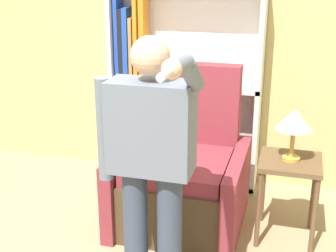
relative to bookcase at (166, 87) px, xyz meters
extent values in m
cube|color=tan|center=(0.16, 0.16, 0.51)|extent=(8.00, 0.06, 2.80)
cube|color=white|center=(-0.48, -0.02, 0.04)|extent=(0.04, 0.28, 1.86)
cube|color=white|center=(0.85, -0.02, 0.04)|extent=(0.04, 0.28, 1.86)
cube|color=white|center=(0.18, 0.11, 0.04)|extent=(1.37, 0.01, 1.86)
cube|color=white|center=(0.18, -0.02, -0.87)|extent=(1.37, 0.28, 0.04)
cube|color=white|center=(0.18, -0.02, 0.04)|extent=(1.37, 0.28, 0.04)
cube|color=orange|center=(-0.43, -0.02, -0.44)|extent=(0.05, 0.19, 0.83)
cube|color=black|center=(-0.38, -0.02, -0.47)|extent=(0.03, 0.18, 0.77)
cube|color=#337070|center=(-0.35, -0.02, -0.51)|extent=(0.03, 0.18, 0.69)
cube|color=#1E47B2|center=(-0.30, -0.02, -0.55)|extent=(0.05, 0.17, 0.60)
cube|color=#337070|center=(-0.24, -0.02, -0.50)|extent=(0.04, 0.23, 0.70)
cube|color=#1E47B2|center=(-0.20, -0.02, -0.55)|extent=(0.03, 0.21, 0.60)
cube|color=#238438|center=(-0.17, -0.02, -0.55)|extent=(0.03, 0.16, 0.60)
cube|color=#1E47B2|center=(-0.44, -0.02, 0.47)|extent=(0.04, 0.18, 0.82)
cube|color=black|center=(-0.39, -0.02, 0.38)|extent=(0.04, 0.18, 0.64)
cube|color=#1E47B2|center=(-0.34, -0.02, 0.38)|extent=(0.05, 0.24, 0.65)
cube|color=#9E7A47|center=(-0.29, -0.02, 0.34)|extent=(0.03, 0.23, 0.57)
cube|color=orange|center=(-0.25, -0.02, 0.44)|extent=(0.03, 0.20, 0.76)
cube|color=orange|center=(-0.20, -0.02, 0.45)|extent=(0.05, 0.16, 0.77)
cube|color=#4C3823|center=(0.35, -0.83, -0.67)|extent=(0.77, 0.85, 0.45)
cube|color=maroon|center=(0.35, -0.87, -0.38)|extent=(0.73, 0.73, 0.12)
cube|color=maroon|center=(0.35, -0.44, -0.17)|extent=(0.77, 0.16, 0.99)
cube|color=maroon|center=(-0.08, -0.83, -0.59)|extent=(0.10, 0.93, 0.61)
cube|color=maroon|center=(0.79, -0.83, -0.59)|extent=(0.10, 0.93, 0.61)
cylinder|color=#384256|center=(0.28, -1.66, -0.48)|extent=(0.15, 0.15, 0.83)
cylinder|color=#384256|center=(0.50, -1.66, -0.48)|extent=(0.15, 0.15, 0.83)
cube|color=slate|center=(0.39, -1.66, 0.20)|extent=(0.48, 0.24, 0.53)
sphere|color=#DBAD89|center=(0.39, -1.66, 0.61)|extent=(0.22, 0.22, 0.22)
cylinder|color=slate|center=(0.11, -1.66, 0.16)|extent=(0.09, 0.09, 0.61)
cylinder|color=slate|center=(0.64, -1.77, 0.55)|extent=(0.09, 0.28, 0.23)
cylinder|color=slate|center=(0.64, -2.02, 0.64)|extent=(0.08, 0.27, 0.10)
sphere|color=#DBAD89|center=(0.64, -2.15, 0.65)|extent=(0.09, 0.09, 0.09)
cylinder|color=white|center=(0.64, -2.24, 0.65)|extent=(0.04, 0.15, 0.04)
cube|color=brown|center=(1.16, -0.80, -0.28)|extent=(0.44, 0.44, 0.04)
cylinder|color=brown|center=(0.97, -0.99, -0.59)|extent=(0.04, 0.04, 0.60)
cylinder|color=brown|center=(1.35, -0.99, -0.59)|extent=(0.04, 0.04, 0.60)
cylinder|color=brown|center=(0.97, -0.61, -0.59)|extent=(0.04, 0.04, 0.60)
cylinder|color=brown|center=(1.35, -0.61, -0.59)|extent=(0.04, 0.04, 0.60)
cylinder|color=gold|center=(1.16, -0.80, -0.25)|extent=(0.13, 0.13, 0.02)
cylinder|color=gold|center=(1.16, -0.80, -0.13)|extent=(0.03, 0.03, 0.21)
cone|color=beige|center=(1.16, -0.80, 0.05)|extent=(0.27, 0.27, 0.15)
camera|label=1|loc=(1.15, -4.00, 1.07)|focal=50.00mm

